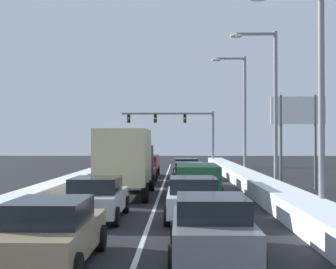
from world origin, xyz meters
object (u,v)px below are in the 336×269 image
(sedan_navy_right_lane_fourth, at_px, (189,174))
(street_lamp_right_far, at_px, (241,106))
(sedan_gray_right_lane_nearest, at_px, (212,227))
(sedan_red_center_lane_fourth, at_px, (141,172))
(traffic_light_gantry, at_px, (180,124))
(sedan_white_right_lane_second, at_px, (193,198))
(roadside_sign_right, at_px, (298,120))
(sedan_charcoal_right_lane_fifth, at_px, (186,169))
(sedan_tan_center_lane_nearest, at_px, (50,232))
(sedan_silver_center_lane_second, at_px, (96,198))
(street_lamp_right_near, at_px, (311,83))
(box_truck_center_lane_third, at_px, (126,159))
(street_lamp_right_mid, at_px, (270,96))
(suv_green_right_lane_third, at_px, (197,178))
(suv_maroon_center_lane_fifth, at_px, (145,164))

(sedan_navy_right_lane_fourth, relative_size, street_lamp_right_far, 0.48)
(sedan_gray_right_lane_nearest, height_order, sedan_red_center_lane_fourth, same)
(traffic_light_gantry, bearing_deg, sedan_white_right_lane_second, -89.50)
(sedan_white_right_lane_second, height_order, roadside_sign_right, roadside_sign_right)
(sedan_navy_right_lane_fourth, distance_m, sedan_charcoal_right_lane_fifth, 6.35)
(sedan_gray_right_lane_nearest, xyz_separation_m, sedan_tan_center_lane_nearest, (-3.65, -0.76, 0.00))
(sedan_tan_center_lane_nearest, distance_m, sedan_silver_center_lane_second, 6.65)
(sedan_charcoal_right_lane_fifth, distance_m, roadside_sign_right, 10.44)
(traffic_light_gantry, distance_m, roadside_sign_right, 28.46)
(sedan_gray_right_lane_nearest, distance_m, sedan_navy_right_lane_fourth, 18.39)
(sedan_red_center_lane_fourth, xyz_separation_m, street_lamp_right_near, (7.12, -15.29, 4.08))
(box_truck_center_lane_third, relative_size, street_lamp_right_mid, 0.80)
(suv_green_right_lane_third, relative_size, sedan_tan_center_lane_nearest, 1.09)
(sedan_white_right_lane_second, xyz_separation_m, roadside_sign_right, (6.45, 11.13, 3.25))
(sedan_red_center_lane_fourth, distance_m, street_lamp_right_far, 10.36)
(suv_maroon_center_lane_fifth, height_order, street_lamp_right_far, street_lamp_right_far)
(sedan_navy_right_lane_fourth, xyz_separation_m, sedan_charcoal_right_lane_fifth, (-0.06, 6.35, 0.00))
(sedan_charcoal_right_lane_fifth, bearing_deg, sedan_tan_center_lane_nearest, -97.65)
(sedan_white_right_lane_second, distance_m, sedan_charcoal_right_lane_fifth, 18.70)
(sedan_navy_right_lane_fourth, bearing_deg, street_lamp_right_mid, -27.74)
(street_lamp_right_mid, bearing_deg, sedan_red_center_lane_fourth, 147.62)
(box_truck_center_lane_third, relative_size, suv_maroon_center_lane_fifth, 1.47)
(box_truck_center_lane_third, xyz_separation_m, traffic_light_gantry, (2.83, 31.73, 2.82))
(sedan_red_center_lane_fourth, bearing_deg, sedan_tan_center_lane_nearest, -91.00)
(sedan_tan_center_lane_nearest, xyz_separation_m, sedan_silver_center_lane_second, (-0.08, 6.65, 0.00))
(suv_green_right_lane_third, relative_size, roadside_sign_right, 0.89)
(sedan_white_right_lane_second, height_order, street_lamp_right_near, street_lamp_right_near)
(sedan_white_right_lane_second, bearing_deg, street_lamp_right_near, -6.65)
(sedan_charcoal_right_lane_fifth, xyz_separation_m, traffic_light_gantry, (-0.38, 20.06, 3.96))
(sedan_tan_center_lane_nearest, xyz_separation_m, box_truck_center_lane_third, (0.22, 13.83, 1.14))
(box_truck_center_lane_third, xyz_separation_m, street_lamp_right_near, (7.28, -7.50, 2.94))
(sedan_navy_right_lane_fourth, xyz_separation_m, sedan_silver_center_lane_second, (-3.56, -12.51, 0.00))
(sedan_charcoal_right_lane_fifth, relative_size, box_truck_center_lane_third, 0.62)
(street_lamp_right_mid, xyz_separation_m, roadside_sign_right, (1.86, 1.14, -1.30))
(street_lamp_right_near, xyz_separation_m, roadside_sign_right, (2.34, 11.61, -0.83))
(suv_green_right_lane_third, height_order, roadside_sign_right, roadside_sign_right)
(suv_green_right_lane_third, height_order, street_lamp_right_mid, street_lamp_right_mid)
(sedan_charcoal_right_lane_fifth, xyz_separation_m, street_lamp_right_near, (4.07, -19.18, 4.08))
(suv_green_right_lane_third, height_order, sedan_charcoal_right_lane_fifth, suv_green_right_lane_third)
(sedan_tan_center_lane_nearest, bearing_deg, sedan_white_right_lane_second, 63.53)
(sedan_gray_right_lane_nearest, bearing_deg, traffic_light_gantry, 90.77)
(sedan_tan_center_lane_nearest, xyz_separation_m, street_lamp_right_mid, (7.98, 16.79, 4.55))
(suv_maroon_center_lane_fifth, bearing_deg, sedan_navy_right_lane_fourth, -69.83)
(street_lamp_right_far, distance_m, roadside_sign_right, 9.69)
(box_truck_center_lane_third, bearing_deg, traffic_light_gantry, 84.91)
(sedan_navy_right_lane_fourth, distance_m, roadside_sign_right, 7.24)
(sedan_navy_right_lane_fourth, bearing_deg, roadside_sign_right, -10.91)
(sedan_tan_center_lane_nearest, bearing_deg, street_lamp_right_far, 74.30)
(sedan_gray_right_lane_nearest, xyz_separation_m, traffic_light_gantry, (-0.60, 44.80, 3.96))
(sedan_white_right_lane_second, xyz_separation_m, sedan_red_center_lane_fourth, (-3.01, 14.81, 0.00))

